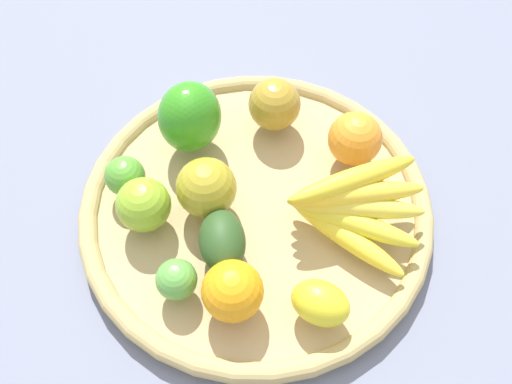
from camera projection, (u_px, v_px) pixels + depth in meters
name	position (u px, v px, depth m)	size (l,w,h in m)	color
ground_plane	(256.00, 214.00, 0.75)	(2.40, 2.40, 0.00)	slate
basket	(256.00, 207.00, 0.74)	(0.46, 0.46, 0.03)	tan
apple_1	(275.00, 104.00, 0.76)	(0.07, 0.07, 0.07)	#A78528
orange_1	(233.00, 291.00, 0.62)	(0.07, 0.07, 0.07)	orange
banana_bunch	(353.00, 208.00, 0.67)	(0.15, 0.17, 0.08)	yellow
lime_1	(176.00, 279.00, 0.64)	(0.05, 0.05, 0.05)	#5AA441
bell_pepper	(190.00, 117.00, 0.73)	(0.09, 0.08, 0.10)	#34911E
apple_0	(143.00, 205.00, 0.68)	(0.07, 0.07, 0.07)	#8AB52A
lemon_0	(320.00, 303.00, 0.62)	(0.07, 0.05, 0.05)	yellow
orange_0	(355.00, 139.00, 0.73)	(0.07, 0.07, 0.07)	orange
apple_2	(206.00, 187.00, 0.69)	(0.08, 0.08, 0.08)	#A49525
avocado	(222.00, 241.00, 0.66)	(0.08, 0.06, 0.06)	#2A4A1F
lime_0	(125.00, 176.00, 0.71)	(0.05, 0.05, 0.05)	#549A30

